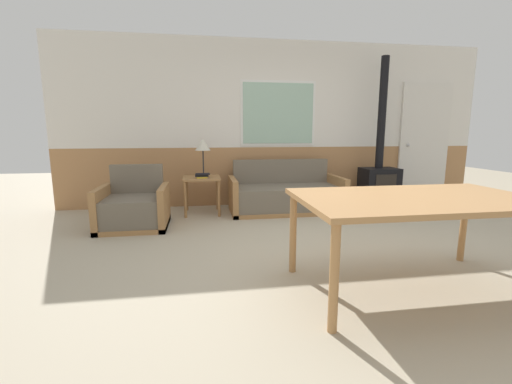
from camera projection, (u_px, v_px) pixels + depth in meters
name	position (u px, v px, depth m)	size (l,w,h in m)	color
ground_plane	(334.00, 256.00, 3.43)	(16.00, 16.00, 0.00)	#B2A58C
wall_back	(278.00, 124.00, 5.75)	(7.20, 0.09, 2.70)	#AD7A4C
couch	(285.00, 196.00, 5.34)	(1.73, 0.84, 0.78)	#9E7042
armchair	(134.00, 209.00, 4.45)	(0.85, 0.81, 0.79)	#9E7042
side_table	(202.00, 183.00, 5.14)	(0.54, 0.54, 0.56)	#9E7042
table_lamp	(203.00, 146.00, 5.14)	(0.23, 0.23, 0.56)	#262628
book_stack	(202.00, 176.00, 5.02)	(0.22, 0.15, 0.07)	gold
dining_table	(417.00, 205.00, 2.61)	(1.80, 1.07, 0.74)	#B27F4C
wood_stove	(380.00, 172.00, 5.67)	(0.58, 0.44, 2.41)	black
entry_door	(424.00, 142.00, 6.17)	(0.95, 0.09, 2.07)	silver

